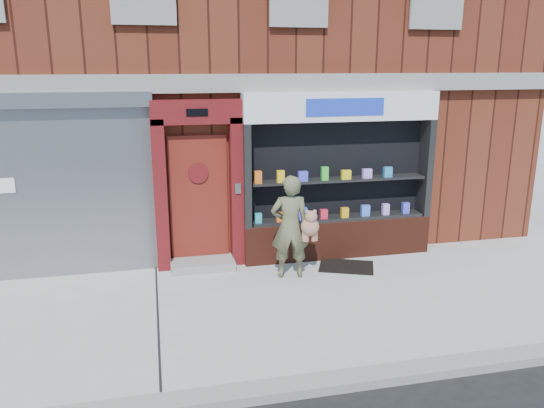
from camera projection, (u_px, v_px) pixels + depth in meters
name	position (u px, v px, depth m)	size (l,w,h in m)	color
ground	(265.00, 306.00, 7.81)	(80.00, 80.00, 0.00)	#9E9E99
curb	(306.00, 386.00, 5.77)	(60.00, 0.30, 0.12)	gray
building	(211.00, 40.00, 12.44)	(12.00, 8.16, 8.00)	#521E12
shutter_bay	(58.00, 175.00, 8.55)	(3.10, 0.30, 3.04)	gray
red_door_bay	(199.00, 185.00, 9.03)	(1.52, 0.58, 2.90)	#4D0D0F
pharmacy_bay	(338.00, 184.00, 9.55)	(3.50, 0.41, 3.00)	#4F1D12
woman	(292.00, 227.00, 8.70)	(0.81, 0.49, 1.74)	brown
doormat	(346.00, 266.00, 9.32)	(0.93, 0.65, 0.02)	black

